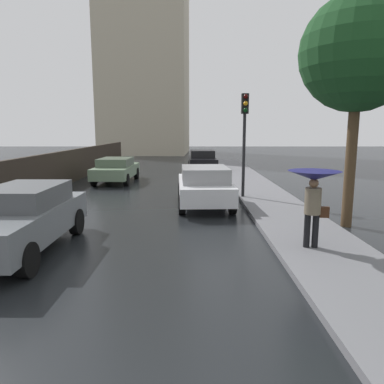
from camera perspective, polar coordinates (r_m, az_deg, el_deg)
The scene contains 8 objects.
car_green_near_kerb at distance 19.68m, azimuth -12.06°, elevation 3.53°, with size 1.93×4.29×1.29m.
car_grey_far_ahead at distance 9.03m, azimuth -25.30°, elevation -3.72°, with size 1.74×4.36×1.48m.
car_white_behind_camera at distance 13.09m, azimuth 1.75°, elevation 1.05°, with size 2.03×4.24×1.45m.
car_black_far_lane at distance 24.27m, azimuth 1.43°, elevation 4.99°, with size 1.92×4.22×1.43m.
pedestrian_with_umbrella_near at distance 8.33m, azimuth 18.45°, elevation 0.98°, with size 1.14×1.14×1.72m.
traffic_light at distance 14.25m, azimuth 8.07°, elevation 10.32°, with size 0.26×0.39×3.97m.
street_tree_mid at distance 11.24m, azimuth 24.56°, elevation 19.17°, with size 3.13×3.13×6.34m.
distant_tower at distance 46.65m, azimuth -7.55°, elevation 26.01°, with size 9.95×11.63×31.80m.
Camera 1 is at (2.14, -2.41, 2.73)m, focal length 33.85 mm.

